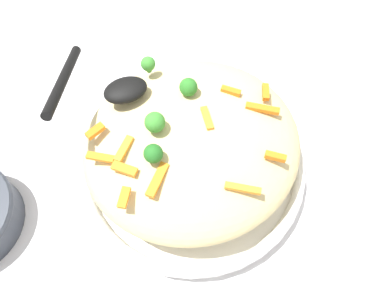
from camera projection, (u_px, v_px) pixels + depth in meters
The scene contains 20 objects.
ground_plane at pixel (192, 168), 0.54m from camera, with size 2.40×2.40×0.00m, color silver.
serving_bowl at pixel (192, 163), 0.52m from camera, with size 0.33×0.33×0.04m.
pasta_mound at pixel (192, 143), 0.47m from camera, with size 0.29×0.27×0.10m, color #DBC689.
carrot_piece_0 at pixel (243, 188), 0.39m from camera, with size 0.04×0.01×0.01m, color orange.
carrot_piece_1 at pixel (231, 91), 0.46m from camera, with size 0.03×0.01×0.01m, color orange.
carrot_piece_2 at pixel (266, 92), 0.46m from camera, with size 0.02×0.01×0.01m, color orange.
carrot_piece_3 at pixel (124, 197), 0.39m from camera, with size 0.02×0.01×0.01m, color orange.
carrot_piece_4 at pixel (275, 157), 0.41m from camera, with size 0.02×0.01×0.01m, color orange.
carrot_piece_5 at pixel (101, 158), 0.41m from camera, with size 0.03×0.01×0.01m, color orange.
carrot_piece_6 at pixel (207, 118), 0.43m from camera, with size 0.03×0.01×0.01m, color orange.
carrot_piece_7 at pixel (262, 108), 0.44m from camera, with size 0.04×0.01×0.01m, color orange.
carrot_piece_8 at pixel (95, 131), 0.43m from camera, with size 0.02×0.01×0.01m, color orange.
carrot_piece_9 at pixel (124, 148), 0.42m from camera, with size 0.03×0.01×0.01m, color orange.
carrot_piece_10 at pixel (124, 169), 0.40m from camera, with size 0.03×0.01×0.01m, color orange.
carrot_piece_11 at pixel (157, 180), 0.40m from camera, with size 0.04×0.01×0.01m, color orange.
broccoli_floret_0 at pixel (155, 122), 0.41m from camera, with size 0.02×0.02×0.03m.
broccoli_floret_1 at pixel (148, 64), 0.47m from camera, with size 0.02×0.02×0.02m.
broccoli_floret_2 at pixel (188, 87), 0.44m from camera, with size 0.02×0.02×0.03m.
broccoli_floret_3 at pixel (153, 154), 0.40m from camera, with size 0.02×0.02×0.03m.
serving_spoon at pixel (105, 86), 0.44m from camera, with size 0.12×0.14×0.06m.
Camera 1 is at (-0.08, -0.21, 0.49)m, focal length 33.08 mm.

